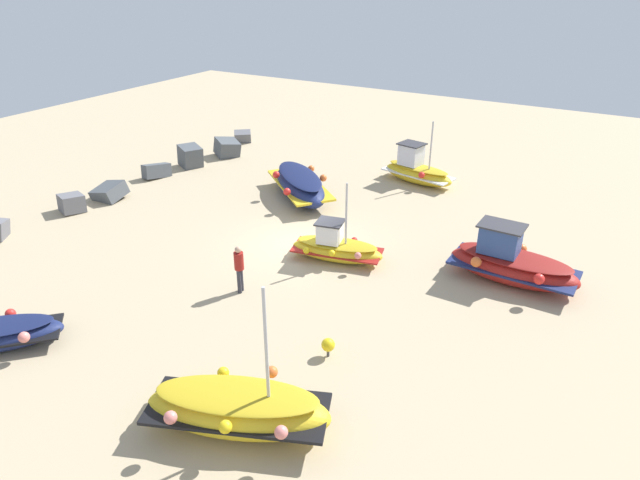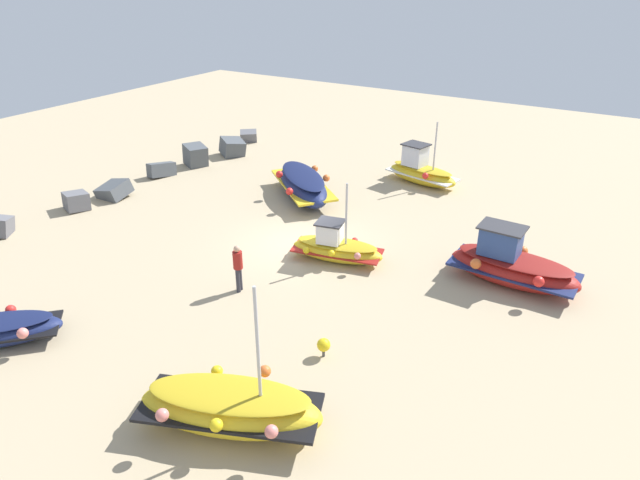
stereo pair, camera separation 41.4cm
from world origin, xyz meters
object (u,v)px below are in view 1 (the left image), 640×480
at_px(fishing_boat_0, 417,170).
at_px(mooring_buoy_0, 328,345).
at_px(fishing_boat_1, 511,264).
at_px(person_walking, 239,266).
at_px(fishing_boat_2, 300,185).
at_px(fishing_boat_3, 238,408).
at_px(fishing_boat_5, 336,247).

bearing_deg(fishing_boat_0, mooring_buoy_0, 113.69).
xyz_separation_m(fishing_boat_1, person_walking, (-5.29, 7.61, 0.31)).
height_order(fishing_boat_2, mooring_buoy_0, fishing_boat_2).
height_order(fishing_boat_2, person_walking, person_walking).
distance_m(fishing_boat_1, person_walking, 9.27).
bearing_deg(person_walking, fishing_boat_1, -158.41).
distance_m(fishing_boat_3, mooring_buoy_0, 3.47).
bearing_deg(mooring_buoy_0, person_walking, 69.92).
height_order(fishing_boat_0, fishing_boat_2, fishing_boat_0).
xyz_separation_m(fishing_boat_0, fishing_boat_1, (-7.55, -6.42, 0.02)).
distance_m(fishing_boat_5, person_walking, 4.00).
distance_m(fishing_boat_2, fishing_boat_5, 6.33).
bearing_deg(fishing_boat_5, person_walking, 53.29).
xyz_separation_m(fishing_boat_5, person_walking, (-3.61, 1.66, 0.47)).
bearing_deg(fishing_boat_3, mooring_buoy_0, -119.94).
bearing_deg(fishing_boat_0, fishing_boat_2, 61.69).
bearing_deg(fishing_boat_5, fishing_boat_3, 91.73).
height_order(fishing_boat_1, fishing_boat_5, fishing_boat_5).
bearing_deg(fishing_boat_3, fishing_boat_1, -132.41).
distance_m(fishing_boat_0, fishing_boat_5, 9.24).
xyz_separation_m(fishing_boat_0, fishing_boat_3, (-17.81, -2.56, -0.05)).
bearing_deg(mooring_buoy_0, fishing_boat_3, 171.89).
xyz_separation_m(fishing_boat_0, fishing_boat_5, (-9.23, -0.47, -0.14)).
relative_size(fishing_boat_2, fishing_boat_3, 1.05).
bearing_deg(fishing_boat_0, person_walking, 96.40).
bearing_deg(mooring_buoy_0, fishing_boat_1, -26.22).
bearing_deg(fishing_boat_2, mooring_buoy_0, 165.96).
relative_size(person_walking, mooring_buoy_0, 2.91).
bearing_deg(fishing_boat_3, fishing_boat_5, -98.13).
xyz_separation_m(fishing_boat_1, fishing_boat_3, (-10.27, 3.86, -0.07)).
relative_size(fishing_boat_1, mooring_buoy_0, 7.64).
bearing_deg(fishing_boat_1, person_walking, 36.43).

